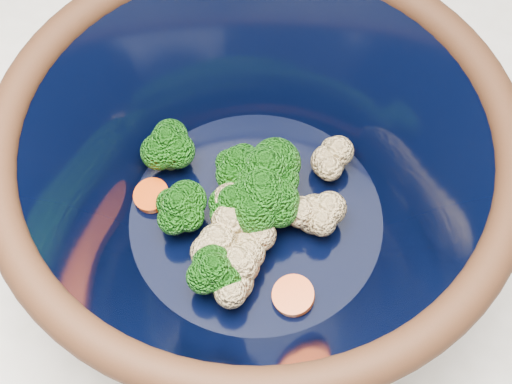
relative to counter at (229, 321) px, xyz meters
name	(u,v)px	position (x,y,z in m)	size (l,w,h in m)	color
counter	(229,321)	(0.00, 0.00, 0.00)	(1.20, 1.20, 0.90)	beige
mixing_bowl	(256,181)	(0.08, -0.07, 0.53)	(0.33, 0.33, 0.14)	black
vegetable_pile	(244,202)	(0.07, -0.08, 0.51)	(0.16, 0.15, 0.06)	#608442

